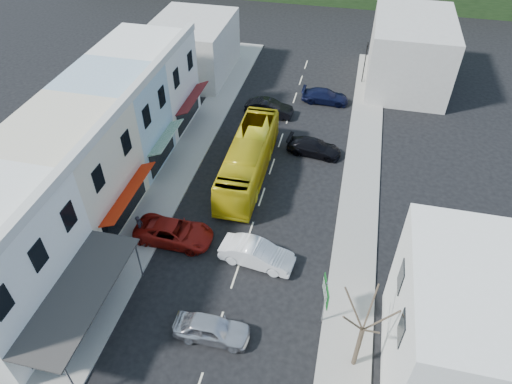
% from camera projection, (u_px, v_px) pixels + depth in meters
% --- Properties ---
extents(ground, '(120.00, 120.00, 0.00)m').
position_uv_depth(ground, '(235.00, 275.00, 30.06)').
color(ground, black).
rests_on(ground, ground).
extents(sidewalk_left, '(3.00, 52.00, 0.15)m').
position_uv_depth(sidewalk_left, '(181.00, 168.00, 38.63)').
color(sidewalk_left, gray).
rests_on(sidewalk_left, ground).
extents(sidewalk_right, '(3.00, 52.00, 0.15)m').
position_uv_depth(sidewalk_right, '(360.00, 194.00, 36.07)').
color(sidewalk_right, gray).
rests_on(sidewalk_right, ground).
extents(shopfront_row, '(8.25, 30.00, 8.00)m').
position_uv_depth(shopfront_row, '(86.00, 157.00, 33.23)').
color(shopfront_row, silver).
rests_on(shopfront_row, ground).
extents(right_building, '(8.00, 9.00, 8.00)m').
position_uv_depth(right_building, '(479.00, 337.00, 22.19)').
color(right_building, silver).
rests_on(right_building, ground).
extents(distant_block_left, '(8.00, 10.00, 6.00)m').
position_uv_depth(distant_block_left, '(193.00, 48.00, 49.95)').
color(distant_block_left, '#B7B2A8').
rests_on(distant_block_left, ground).
extents(distant_block_right, '(8.00, 12.00, 7.00)m').
position_uv_depth(distant_block_right, '(409.00, 52.00, 47.90)').
color(distant_block_right, '#B7B2A8').
rests_on(distant_block_right, ground).
extents(bus, '(2.64, 11.63, 3.10)m').
position_uv_depth(bus, '(249.00, 160.00, 37.03)').
color(bus, gold).
rests_on(bus, ground).
extents(car_silver, '(4.43, 1.89, 1.40)m').
position_uv_depth(car_silver, '(212.00, 329.00, 26.23)').
color(car_silver, silver).
rests_on(car_silver, ground).
extents(car_white, '(4.59, 2.33, 1.40)m').
position_uv_depth(car_white, '(257.00, 255.00, 30.45)').
color(car_white, white).
rests_on(car_white, ground).
extents(car_red, '(4.62, 1.96, 1.40)m').
position_uv_depth(car_red, '(174.00, 233.00, 32.00)').
color(car_red, maroon).
rests_on(car_red, ground).
extents(car_black_near, '(4.67, 2.30, 1.40)m').
position_uv_depth(car_black_near, '(314.00, 147.00, 39.80)').
color(car_black_near, black).
rests_on(car_black_near, ground).
extents(car_black_far, '(4.49, 2.04, 1.40)m').
position_uv_depth(car_black_far, '(269.00, 109.00, 44.69)').
color(car_black_far, black).
rests_on(car_black_far, ground).
extents(car_navy_far, '(4.50, 1.85, 1.40)m').
position_uv_depth(car_navy_far, '(325.00, 96.00, 46.55)').
color(car_navy_far, black).
rests_on(car_navy_far, ground).
extents(pedestrian_left, '(0.53, 0.68, 1.70)m').
position_uv_depth(pedestrian_left, '(140.00, 227.00, 32.05)').
color(pedestrian_left, black).
rests_on(pedestrian_left, sidewalk_left).
extents(direction_sign, '(0.98, 1.76, 3.71)m').
position_uv_depth(direction_sign, '(324.00, 303.00, 26.20)').
color(direction_sign, '#0C5417').
rests_on(direction_sign, ground).
extents(street_tree, '(3.13, 3.13, 6.89)m').
position_uv_depth(street_tree, '(363.00, 330.00, 23.10)').
color(street_tree, '#382D22').
rests_on(street_tree, ground).
extents(traffic_signal, '(0.69, 1.04, 4.63)m').
position_uv_depth(traffic_signal, '(365.00, 63.00, 48.62)').
color(traffic_signal, black).
rests_on(traffic_signal, ground).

